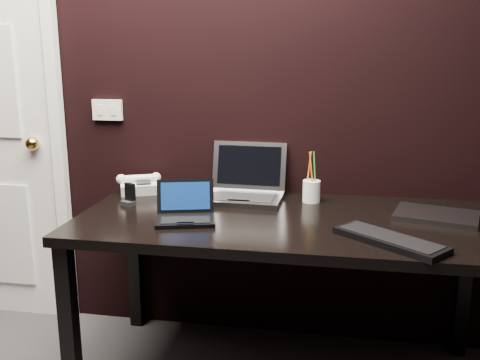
% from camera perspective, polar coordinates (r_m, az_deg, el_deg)
% --- Properties ---
extents(wall_back, '(4.00, 0.00, 4.00)m').
position_cam_1_polar(wall_back, '(2.53, -0.89, 11.31)').
color(wall_back, black).
rests_on(wall_back, ground).
extents(wall_switch, '(0.15, 0.02, 0.10)m').
position_cam_1_polar(wall_switch, '(2.72, -13.96, 7.27)').
color(wall_switch, silver).
rests_on(wall_switch, wall_back).
extents(desk, '(1.70, 0.80, 0.74)m').
position_cam_1_polar(desk, '(2.22, 4.84, -5.89)').
color(desk, black).
rests_on(desk, ground).
extents(netbook, '(0.28, 0.26, 0.15)m').
position_cam_1_polar(netbook, '(2.15, -5.84, -3.54)').
color(netbook, black).
rests_on(netbook, desk).
extents(silver_laptop, '(0.36, 0.33, 0.24)m').
position_cam_1_polar(silver_laptop, '(2.45, 0.47, -0.96)').
color(silver_laptop, gray).
rests_on(silver_laptop, desk).
extents(ext_keyboard, '(0.40, 0.36, 0.03)m').
position_cam_1_polar(ext_keyboard, '(1.97, 15.69, -6.15)').
color(ext_keyboard, black).
rests_on(ext_keyboard, desk).
extents(closed_laptop, '(0.37, 0.30, 0.02)m').
position_cam_1_polar(closed_laptop, '(2.31, 20.20, -3.58)').
color(closed_laptop, '#96969B').
rests_on(closed_laptop, desk).
extents(desk_phone, '(0.22, 0.21, 0.10)m').
position_cam_1_polar(desk_phone, '(2.60, -10.73, -0.51)').
color(desk_phone, silver).
rests_on(desk_phone, desk).
extents(mobile_phone, '(0.07, 0.06, 0.10)m').
position_cam_1_polar(mobile_phone, '(2.40, -11.71, -1.78)').
color(mobile_phone, black).
rests_on(mobile_phone, desk).
extents(pen_cup, '(0.09, 0.09, 0.23)m').
position_cam_1_polar(pen_cup, '(2.41, 7.62, -1.09)').
color(pen_cup, white).
rests_on(pen_cup, desk).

